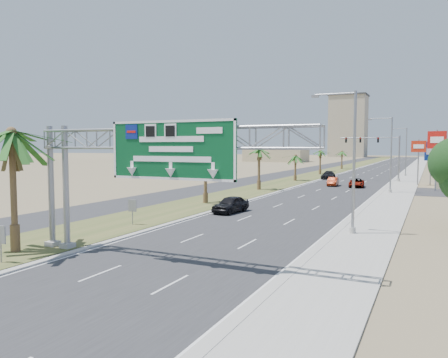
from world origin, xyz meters
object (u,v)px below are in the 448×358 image
car_mid_lane (333,182)px  car_right_lane (357,183)px  pole_sign_red_near (437,143)px  pole_sign_blue (431,153)px  car_far (328,175)px  palm_near (11,133)px  sign_gantry (150,149)px  pole_sign_red_far (419,150)px  signal_mast (387,154)px  car_left_lane (231,204)px

car_mid_lane → car_right_lane: car_mid_lane is taller
pole_sign_red_near → pole_sign_blue: bearing=93.8°
car_right_lane → car_far: size_ratio=0.93×
palm_near → car_right_lane: palm_near is taller
sign_gantry → car_mid_lane: size_ratio=4.07×
palm_near → pole_sign_red_far: 61.26m
sign_gantry → signal_mast: size_ratio=1.63×
signal_mast → pole_sign_red_far: bearing=-48.6°
sign_gantry → pole_sign_red_far: 57.26m
car_mid_lane → car_right_lane: 3.74m
car_left_lane → car_right_lane: bearing=84.5°
car_mid_lane → signal_mast: bearing=56.9°
palm_near → car_mid_lane: 52.22m
car_left_lane → pole_sign_blue: size_ratio=0.64×
pole_sign_blue → pole_sign_red_far: (-1.80, -1.80, 0.52)m
pole_sign_red_near → car_far: bearing=138.7°
car_mid_lane → pole_sign_blue: size_ratio=0.58×
car_right_lane → pole_sign_red_near: (10.71, -1.02, 5.97)m
palm_near → pole_sign_red_near: bearing=66.0°
car_right_lane → pole_sign_blue: pole_sign_blue is taller
car_far → pole_sign_red_far: pole_sign_red_far is taller
car_left_lane → car_far: car_left_lane is taller
sign_gantry → car_left_lane: bearing=100.9°
signal_mast → pole_sign_red_near: (7.72, -14.38, 1.77)m
sign_gantry → pole_sign_blue: bearing=77.1°
car_left_lane → pole_sign_red_near: bearing=66.6°
sign_gantry → car_far: bearing=93.8°
signal_mast → pole_sign_blue: bearing=-30.5°
pole_sign_red_far → palm_near: bearing=-108.7°
car_right_lane → pole_sign_red_far: (8.23, 7.41, 5.03)m
palm_near → pole_sign_blue: bearing=70.3°
sign_gantry → pole_sign_blue: 59.41m
sign_gantry → pole_sign_red_far: sign_gantry is taller
car_left_lane → pole_sign_blue: 43.89m
palm_near → car_mid_lane: bearing=81.5°
palm_near → car_right_lane: 52.26m
sign_gantry → car_right_lane: size_ratio=3.60×
pole_sign_blue → signal_mast: bearing=149.5°
sign_gantry → pole_sign_blue: size_ratio=2.36×
car_right_lane → car_mid_lane: bearing=163.7°
pole_sign_red_far → sign_gantry: bearing=-101.6°
car_left_lane → car_far: size_ratio=0.91×
palm_near → pole_sign_blue: size_ratio=1.17×
car_right_lane → palm_near: bearing=-109.0°
palm_near → pole_sign_red_far: size_ratio=1.15×
signal_mast → pole_sign_red_near: bearing=-61.7°
pole_sign_blue → sign_gantry: bearing=-102.9°
pole_sign_red_far → signal_mast: bearing=131.4°
car_left_lane → signal_mast: bearing=84.4°
pole_sign_red_near → car_right_lane: bearing=174.6°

